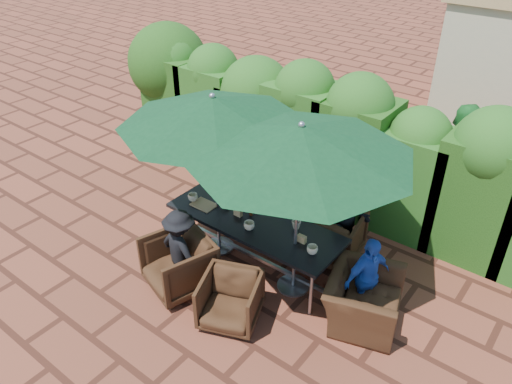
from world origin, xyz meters
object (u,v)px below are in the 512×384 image
Objects in this scene: umbrella_right at (301,141)px; chair_far_left at (248,197)px; chair_far_right at (332,232)px; chair_end_right at (364,293)px; chair_far_mid at (291,208)px; umbrella_left at (213,111)px; chair_near_left at (178,262)px; chair_near_right at (230,298)px; dining_table at (254,225)px.

chair_far_left is (-1.54, 0.94, -1.85)m from umbrella_right.
chair_far_right is 0.84× the size of chair_end_right.
chair_far_mid is (-0.79, 1.09, -1.83)m from umbrella_right.
umbrella_left is 2.04m from chair_near_left.
chair_near_right is at bearing 70.53° from chair_far_right.
chair_far_left is at bearing 148.48° from umbrella_right.
chair_end_right reaches higher than chair_near_left.
umbrella_right is 3.78× the size of chair_far_left.
dining_table is 1.01× the size of umbrella_left.
chair_far_right reaches higher than chair_near_right.
chair_far_mid is at bearing 93.73° from dining_table.
chair_near_left is (0.14, -0.96, -1.79)m from umbrella_left.
dining_table is at bearing 72.32° from chair_end_right.
dining_table is 3.03× the size of chair_near_left.
umbrella_left is at bearing 73.34° from chair_end_right.
umbrella_left is 2.51× the size of chair_end_right.
umbrella_left reaches higher than chair_far_left.
umbrella_right is at bearing -5.37° from dining_table.
umbrella_right reaches higher than dining_table.
chair_near_right is at bearing 14.60° from chair_near_left.
umbrella_right is 3.26× the size of chair_far_right.
chair_end_right is at bearing 16.35° from chair_near_right.
chair_near_left is at bearing -81.68° from umbrella_left.
chair_far_right is at bearing 31.11° from umbrella_left.
dining_table is 3.03× the size of chair_far_right.
umbrella_left is 3.47× the size of chair_near_right.
chair_end_right is at bearing 128.83° from chair_far_right.
chair_far_left is at bearing 101.03° from chair_near_right.
chair_near_right is (0.50, -2.07, -0.02)m from chair_far_mid.
chair_far_left is at bearing 26.31° from chair_far_mid.
chair_far_right is (1.43, 0.86, -1.79)m from umbrella_left.
umbrella_left is at bearing 22.07° from chair_far_right.
chair_end_right is at bearing 2.38° from umbrella_right.
chair_near_right is 0.72× the size of chair_end_right.
chair_near_left reaches higher than chair_far_left.
umbrella_right is at bearing 75.57° from chair_end_right.
umbrella_right is at bearing 77.16° from chair_far_right.
chair_far_right reaches higher than dining_table.
chair_near_right is (1.08, -1.02, -1.85)m from umbrella_left.
chair_far_mid is 0.90× the size of chair_far_right.
umbrella_left is 3.32× the size of chair_far_mid.
dining_table reaches higher than chair_far_left.
chair_end_right is at bearing -0.87° from dining_table.
chair_end_right is at bearing 0.15° from umbrella_left.
dining_table is 1.18m from chair_near_right.
umbrella_right is 3.26× the size of chair_near_left.
chair_far_left is (-0.17, 0.91, -1.85)m from umbrella_left.
chair_far_right is 1.00× the size of chair_near_left.
chair_end_right is (1.01, 0.04, -1.78)m from umbrella_right.
chair_far_right is at bearing 31.05° from chair_end_right.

